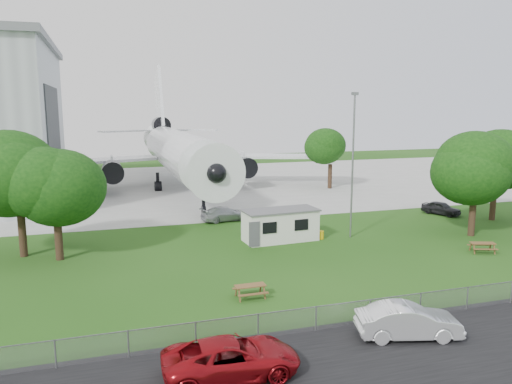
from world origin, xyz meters
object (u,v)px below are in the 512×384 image
object	(u,v)px
picnic_west	(250,297)
car_centre_sedan	(408,322)
picnic_east	(482,252)
site_cabin	(280,225)
airliner	(177,150)

from	to	relation	value
picnic_west	car_centre_sedan	distance (m)	9.22
picnic_east	picnic_west	bearing A→B (deg)	-151.04
picnic_east	site_cabin	bearing A→B (deg)	168.83
site_cabin	car_centre_sedan	bearing A→B (deg)	-90.64
picnic_west	picnic_east	world-z (taller)	same
picnic_east	car_centre_sedan	bearing A→B (deg)	-123.41
picnic_west	airliner	bearing A→B (deg)	86.77
airliner	picnic_west	size ratio (longest dim) A/B	26.52
car_centre_sedan	picnic_west	bearing A→B (deg)	53.79
site_cabin	picnic_west	size ratio (longest dim) A/B	3.80
airliner	car_centre_sedan	xyz separation A→B (m)	(3.94, -47.31, -4.45)
airliner	site_cabin	world-z (taller)	airliner
airliner	car_centre_sedan	size ratio (longest dim) A/B	9.65
site_cabin	picnic_east	world-z (taller)	site_cabin
airliner	picnic_east	xyz separation A→B (m)	(17.65, -36.72, -5.27)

